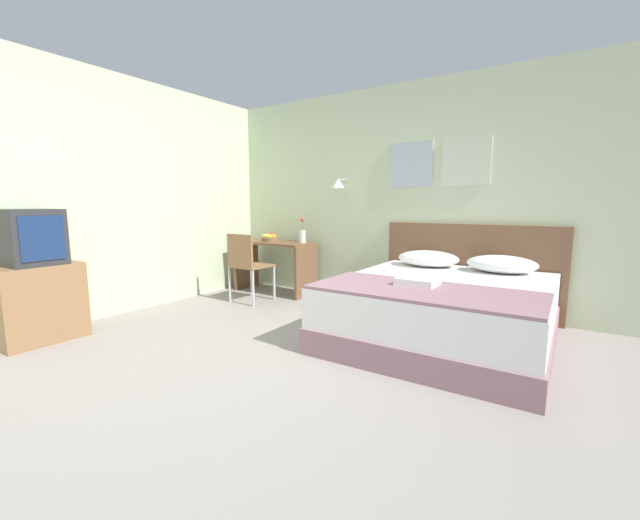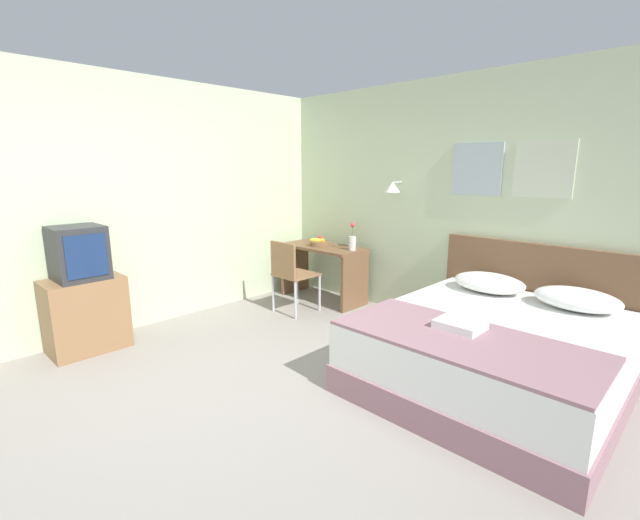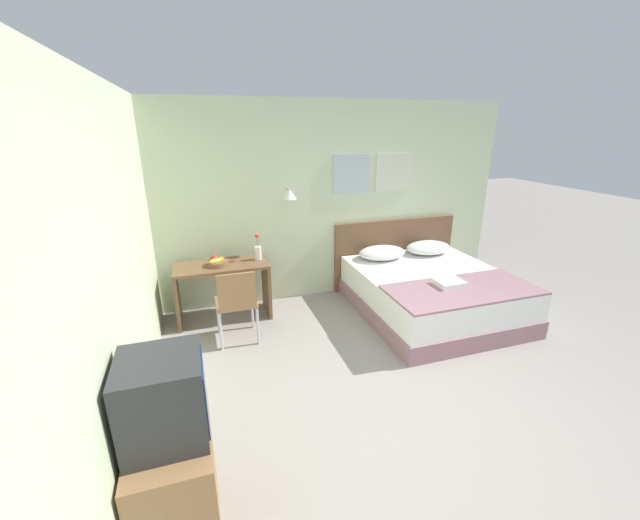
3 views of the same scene
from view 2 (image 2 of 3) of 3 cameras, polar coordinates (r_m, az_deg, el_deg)
ground_plane at (r=3.25m, az=-10.64°, el=-19.86°), size 24.00×24.00×0.00m
wall_back at (r=4.89m, az=16.33°, el=7.23°), size 5.28×0.31×2.65m
wall_left at (r=4.79m, az=-28.69°, el=6.06°), size 0.06×5.74×2.65m
bed at (r=3.74m, az=22.13°, el=-11.41°), size 1.79×1.99×0.56m
headboard at (r=4.58m, az=27.27°, el=-4.45°), size 1.91×0.06×1.02m
pillow_left at (r=4.38m, az=21.60°, el=-2.82°), size 0.66×0.46×0.17m
pillow_right at (r=4.17m, az=31.04°, el=-4.48°), size 0.66×0.46×0.17m
throw_blanket at (r=3.13m, az=18.49°, el=-9.94°), size 1.73×0.80×0.02m
folded_towel_near_foot at (r=3.27m, az=18.17°, el=-8.17°), size 0.31×0.27×0.06m
desk at (r=5.58m, az=0.40°, el=-0.32°), size 1.13×0.53×0.72m
desk_chair at (r=5.06m, az=-4.01°, el=-1.43°), size 0.44×0.44×0.87m
fruit_bowl at (r=5.55m, az=-0.12°, el=2.36°), size 0.25×0.25×0.12m
flower_vase at (r=5.24m, az=4.33°, el=2.53°), size 0.09×0.09×0.34m
tv_stand at (r=4.66m, az=-28.75°, el=-6.38°), size 0.45×0.67×0.70m
television at (r=4.52m, az=-29.52°, el=0.84°), size 0.44×0.43×0.49m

